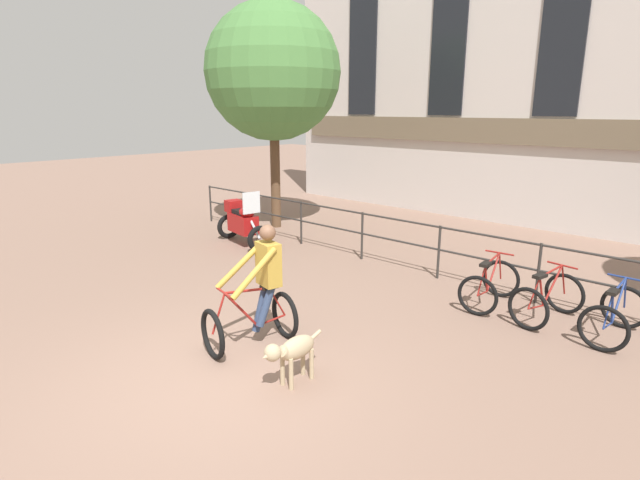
% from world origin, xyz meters
% --- Properties ---
extents(ground_plane, '(60.00, 60.00, 0.00)m').
position_xyz_m(ground_plane, '(0.00, 0.00, 0.00)').
color(ground_plane, '#846656').
extents(canal_railing, '(15.05, 0.05, 1.05)m').
position_xyz_m(canal_railing, '(-0.00, 5.20, 0.71)').
color(canal_railing, '#2D2B28').
rests_on(canal_railing, ground_plane).
extents(building_facade, '(18.00, 0.72, 11.14)m').
position_xyz_m(building_facade, '(0.00, 10.99, 5.55)').
color(building_facade, beige).
rests_on(building_facade, ground_plane).
extents(cyclist_with_bike, '(0.91, 1.29, 1.70)m').
position_xyz_m(cyclist_with_bike, '(-0.36, 1.00, 0.76)').
color(cyclist_with_bike, black).
rests_on(cyclist_with_bike, ground_plane).
extents(dog, '(0.24, 0.93, 0.63)m').
position_xyz_m(dog, '(0.73, 0.59, 0.44)').
color(dog, tan).
rests_on(dog, ground_plane).
extents(parked_motorcycle, '(1.77, 0.92, 1.35)m').
position_xyz_m(parked_motorcycle, '(-4.73, 4.19, 0.56)').
color(parked_motorcycle, black).
rests_on(parked_motorcycle, ground_plane).
extents(parked_bicycle_near_lamp, '(0.74, 1.16, 0.86)m').
position_xyz_m(parked_bicycle_near_lamp, '(1.34, 4.54, 0.36)').
color(parked_bicycle_near_lamp, black).
rests_on(parked_bicycle_near_lamp, ground_plane).
extents(parked_bicycle_mid_left, '(0.84, 1.21, 0.86)m').
position_xyz_m(parked_bicycle_mid_left, '(2.26, 4.54, 0.36)').
color(parked_bicycle_mid_left, black).
rests_on(parked_bicycle_mid_left, ground_plane).
extents(parked_bicycle_mid_right, '(0.68, 1.12, 0.86)m').
position_xyz_m(parked_bicycle_mid_right, '(3.19, 4.54, 0.36)').
color(parked_bicycle_mid_right, black).
rests_on(parked_bicycle_mid_right, ground_plane).
extents(tree_canalside_left, '(3.54, 3.54, 5.90)m').
position_xyz_m(tree_canalside_left, '(-5.58, 6.03, 4.12)').
color(tree_canalside_left, brown).
rests_on(tree_canalside_left, ground_plane).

